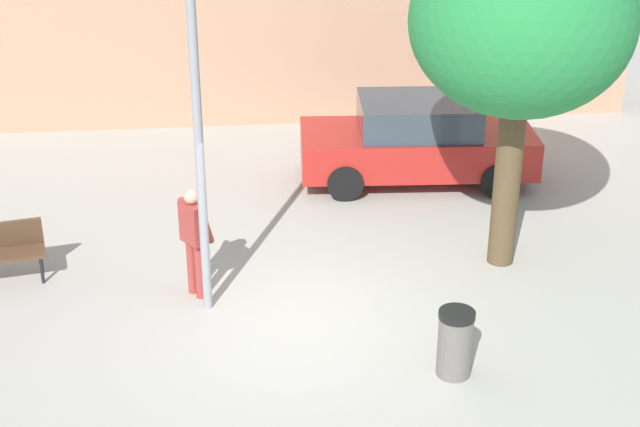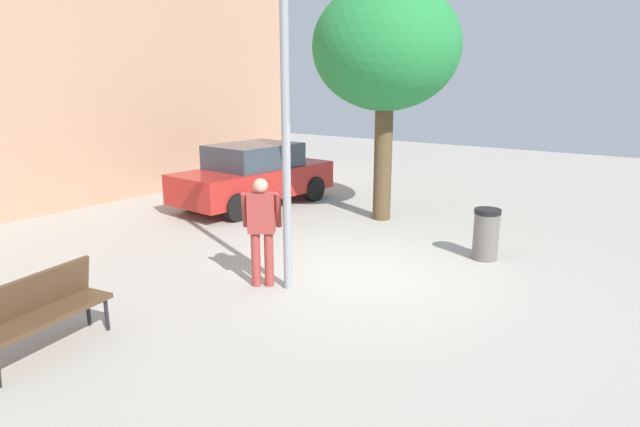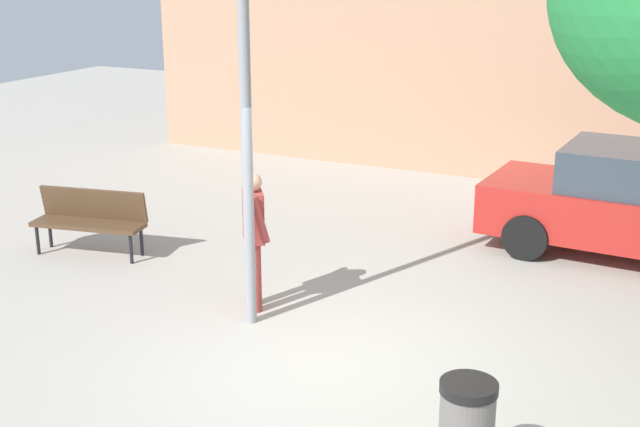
{
  "view_description": "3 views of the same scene",
  "coord_description": "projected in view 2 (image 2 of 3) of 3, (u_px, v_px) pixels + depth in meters",
  "views": [
    {
      "loc": [
        -0.83,
        -11.12,
        6.99
      ],
      "look_at": [
        0.46,
        1.99,
        0.75
      ],
      "focal_mm": 53.67,
      "sensor_mm": 36.0,
      "label": 1
    },
    {
      "loc": [
        -7.08,
        -4.21,
        3.05
      ],
      "look_at": [
        -0.12,
        0.88,
        0.9
      ],
      "focal_mm": 29.85,
      "sensor_mm": 36.0,
      "label": 2
    },
    {
      "loc": [
        3.28,
        -6.98,
        4.07
      ],
      "look_at": [
        -0.83,
        1.57,
        1.11
      ],
      "focal_mm": 46.89,
      "sensor_mm": 36.0,
      "label": 3
    }
  ],
  "objects": [
    {
      "name": "trash_bin",
      "position": [
        486.0,
        234.0,
        9.28
      ],
      "size": [
        0.46,
        0.46,
        0.9
      ],
      "color": "#66605B",
      "rests_on": "ground_plane"
    },
    {
      "name": "lamppost",
      "position": [
        285.0,
        98.0,
        7.4
      ],
      "size": [
        0.28,
        0.28,
        4.76
      ],
      "color": "gray",
      "rests_on": "ground_plane"
    },
    {
      "name": "plaza_tree",
      "position": [
        386.0,
        49.0,
        11.23
      ],
      "size": [
        3.14,
        3.14,
        5.09
      ],
      "color": "brown",
      "rests_on": "ground_plane"
    },
    {
      "name": "ground_plane",
      "position": [
        367.0,
        273.0,
        8.7
      ],
      "size": [
        36.0,
        36.0,
        0.0
      ],
      "primitive_type": "plane",
      "color": "#A8A399"
    },
    {
      "name": "person_by_lamppost",
      "position": [
        262.0,
        225.0,
        7.94
      ],
      "size": [
        0.53,
        0.61,
        1.67
      ],
      "color": "#9E3833",
      "rests_on": "ground_plane"
    },
    {
      "name": "parked_car_red",
      "position": [
        254.0,
        175.0,
        13.24
      ],
      "size": [
        4.29,
        2.01,
        1.55
      ],
      "color": "#AD231E",
      "rests_on": "ground_plane"
    },
    {
      "name": "building_facade",
      "position": [
        50.0,
        33.0,
        12.88
      ],
      "size": [
        15.46,
        2.0,
        8.38
      ],
      "primitive_type": "cube",
      "color": "tan",
      "rests_on": "ground_plane"
    },
    {
      "name": "park_bench",
      "position": [
        39.0,
        308.0,
        6.04
      ],
      "size": [
        1.66,
        0.77,
        0.92
      ],
      "color": "#513823",
      "rests_on": "ground_plane"
    }
  ]
}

